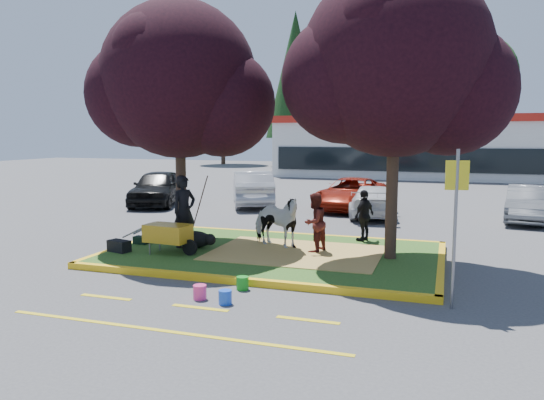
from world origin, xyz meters
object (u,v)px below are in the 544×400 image
(bucket_green, at_px, (243,283))
(bucket_pink, at_px, (200,292))
(calf, at_px, (194,239))
(car_black, at_px, (158,188))
(sign_post, at_px, (456,210))
(bucket_blue, at_px, (225,297))
(handler, at_px, (184,211))
(car_silver, at_px, (252,188))
(wheelbarrow, at_px, (168,234))
(cow, at_px, (275,221))

(bucket_green, bearing_deg, bucket_pink, -122.95)
(calf, bearing_deg, bucket_pink, -78.07)
(calf, height_order, car_black, car_black)
(sign_post, distance_m, car_black, 16.27)
(bucket_green, bearing_deg, bucket_blue, -88.03)
(handler, xyz_separation_m, car_silver, (-1.55, 9.27, -0.34))
(sign_post, bearing_deg, car_black, 128.64)
(sign_post, distance_m, bucket_blue, 4.42)
(handler, relative_size, bucket_pink, 6.91)
(wheelbarrow, bearing_deg, sign_post, -9.97)
(car_black, bearing_deg, calf, -70.51)
(cow, distance_m, bucket_blue, 4.45)
(cow, height_order, bucket_pink, cow)
(cow, height_order, sign_post, sign_post)
(bucket_green, xyz_separation_m, bucket_pink, (-0.54, -0.83, 0.00))
(cow, relative_size, sign_post, 0.57)
(calf, height_order, bucket_blue, calf)
(handler, relative_size, bucket_blue, 7.21)
(sign_post, distance_m, bucket_green, 4.33)
(sign_post, relative_size, car_silver, 0.62)
(sign_post, xyz_separation_m, bucket_green, (-4.00, -0.09, -1.66))
(handler, relative_size, car_black, 0.42)
(bucket_green, relative_size, car_silver, 0.06)
(bucket_pink, relative_size, bucket_blue, 1.04)
(sign_post, height_order, bucket_pink, sign_post)
(calf, relative_size, bucket_pink, 3.66)
(handler, bearing_deg, wheelbarrow, -151.72)
(wheelbarrow, bearing_deg, car_black, 126.37)
(car_black, bearing_deg, bucket_blue, -71.07)
(handler, xyz_separation_m, sign_post, (6.70, -2.60, 0.70))
(bucket_pink, bearing_deg, calf, 118.21)
(sign_post, height_order, bucket_blue, sign_post)
(handler, height_order, sign_post, sign_post)
(sign_post, height_order, bucket_green, sign_post)
(handler, bearing_deg, bucket_green, -107.36)
(sign_post, xyz_separation_m, car_silver, (-8.25, 11.87, -1.04))
(cow, bearing_deg, sign_post, -106.25)
(bucket_green, bearing_deg, wheelbarrow, 146.02)
(handler, distance_m, bucket_blue, 4.66)
(handler, relative_size, wheelbarrow, 0.96)
(calf, bearing_deg, wheelbarrow, -121.84)
(sign_post, bearing_deg, handler, 148.47)
(sign_post, bearing_deg, bucket_blue, -175.58)
(cow, relative_size, handler, 0.86)
(bucket_blue, bearing_deg, car_silver, 108.36)
(calf, distance_m, handler, 0.78)
(handler, bearing_deg, calf, -57.92)
(cow, height_order, car_silver, cow)
(wheelbarrow, xyz_separation_m, sign_post, (6.69, -1.72, 1.13))
(wheelbarrow, height_order, car_silver, car_silver)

